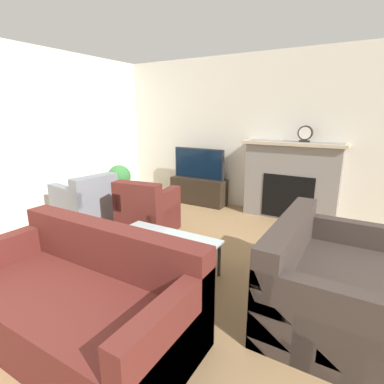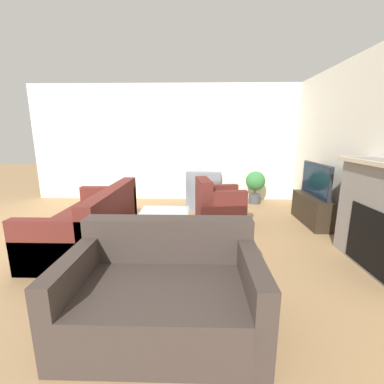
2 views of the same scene
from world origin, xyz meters
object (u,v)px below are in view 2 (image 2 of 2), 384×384
at_px(couch_loveseat, 165,293).
at_px(couch_sectional, 92,224).
at_px(armchair_by_window, 205,194).
at_px(armchair_accent, 218,208).
at_px(potted_plant, 255,184).
at_px(tv, 316,180).
at_px(coffee_table, 162,219).

bearing_deg(couch_loveseat, couch_sectional, 128.12).
xyz_separation_m(armchair_by_window, armchair_accent, (1.06, 0.20, 0.00)).
relative_size(armchair_by_window, potted_plant, 1.21).
bearing_deg(tv, coffee_table, -69.47).
bearing_deg(armchair_by_window, armchair_accent, 108.06).
bearing_deg(couch_loveseat, potted_plant, 68.15).
bearing_deg(potted_plant, coffee_table, -38.34).
relative_size(couch_sectional, potted_plant, 2.59).
xyz_separation_m(couch_loveseat, potted_plant, (-3.92, 1.57, 0.17)).
bearing_deg(coffee_table, couch_sectional, -90.28).
bearing_deg(armchair_accent, potted_plant, -41.89).
bearing_deg(armchair_by_window, coffee_table, 78.20).
bearing_deg(potted_plant, armchair_by_window, -70.98).
relative_size(armchair_accent, coffee_table, 0.73).
bearing_deg(coffee_table, couch_loveseat, 8.83).
height_order(tv, coffee_table, tv).
relative_size(couch_loveseat, armchair_by_window, 1.69).
height_order(armchair_accent, coffee_table, armchair_accent).
bearing_deg(couch_sectional, armchair_accent, 114.14).
height_order(tv, armchair_by_window, tv).
xyz_separation_m(tv, couch_sectional, (0.96, -3.58, -0.50)).
bearing_deg(couch_sectional, armchair_by_window, 138.48).
distance_m(tv, potted_plant, 1.57).
xyz_separation_m(armchair_by_window, potted_plant, (-0.40, 1.16, 0.16)).
bearing_deg(armchair_accent, armchair_by_window, 2.24).
bearing_deg(armchair_by_window, couch_loveseat, 90.70).
height_order(couch_loveseat, armchair_accent, same).
distance_m(couch_sectional, armchair_accent, 2.06).
bearing_deg(armchair_by_window, couch_sectional, 55.83).
bearing_deg(coffee_table, armchair_by_window, 160.85).
xyz_separation_m(coffee_table, potted_plant, (-2.30, 1.82, 0.08)).
distance_m(couch_loveseat, potted_plant, 4.23).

